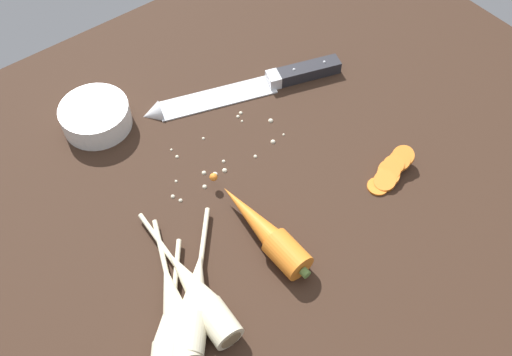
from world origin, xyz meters
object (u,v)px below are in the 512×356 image
object	(u,v)px
whole_carrot	(264,230)
chefs_knife	(241,89)
prep_bowl	(96,116)
parsnip_mid_left	(198,294)
parsnip_mid_right	(175,310)
parsnip_back	(170,330)
parsnip_front	(195,301)
carrot_slice_stack	(391,171)

from	to	relation	value
whole_carrot	chefs_knife	bearing A→B (deg)	59.58
prep_bowl	chefs_knife	bearing A→B (deg)	-20.10
parsnip_mid_left	whole_carrot	bearing A→B (deg)	9.91
chefs_knife	whole_carrot	bearing A→B (deg)	-120.42
parsnip_mid_left	prep_bowl	distance (cm)	35.45
parsnip_mid_right	parsnip_back	distance (cm)	2.60
whole_carrot	prep_bowl	xyz separation A→B (cm)	(-8.17, 33.00, 0.05)
parsnip_front	parsnip_back	xyz separation A→B (cm)	(-4.54, -1.30, 0.00)
chefs_knife	parsnip_mid_left	world-z (taller)	parsnip_mid_left
parsnip_mid_right	parsnip_back	xyz separation A→B (cm)	(-1.88, -1.79, 0.00)
carrot_slice_stack	parsnip_mid_right	bearing A→B (deg)	178.76
parsnip_back	whole_carrot	bearing A→B (deg)	12.54
parsnip_mid_right	parsnip_back	world-z (taller)	same
parsnip_front	parsnip_mid_right	bearing A→B (deg)	169.57
carrot_slice_stack	prep_bowl	xyz separation A→B (cm)	(-30.00, 36.01, 1.06)
parsnip_front	carrot_slice_stack	distance (cm)	35.24
whole_carrot	parsnip_mid_right	world-z (taller)	whole_carrot
parsnip_front	parsnip_back	distance (cm)	4.72
carrot_slice_stack	parsnip_front	bearing A→B (deg)	179.46
prep_bowl	parsnip_mid_left	bearing A→B (deg)	-97.01
parsnip_front	prep_bowl	xyz separation A→B (cm)	(5.23, 35.68, 0.17)
parsnip_mid_left	carrot_slice_stack	xyz separation A→B (cm)	(34.33, -0.83, -0.90)
chefs_knife	parsnip_back	bearing A→B (deg)	-138.50
parsnip_back	prep_bowl	xyz separation A→B (cm)	(9.77, 36.99, 0.17)
chefs_knife	parsnip_mid_left	xyz separation A→B (cm)	(-27.00, -26.88, 1.33)
parsnip_front	prep_bowl	bearing A→B (deg)	81.67
parsnip_front	prep_bowl	world-z (taller)	same
whole_carrot	parsnip_mid_left	bearing A→B (deg)	-170.09
chefs_knife	parsnip_front	xyz separation A→B (cm)	(-27.89, -27.39, 1.33)
chefs_knife	parsnip_mid_right	bearing A→B (deg)	-138.64
parsnip_back	carrot_slice_stack	bearing A→B (deg)	1.40
whole_carrot	parsnip_mid_left	distance (cm)	12.68
parsnip_mid_left	parsnip_back	world-z (taller)	same
parsnip_front	parsnip_back	bearing A→B (deg)	-163.97
chefs_knife	whole_carrot	xyz separation A→B (cm)	(-14.50, -24.70, 1.45)
parsnip_mid_right	prep_bowl	bearing A→B (deg)	77.37
chefs_knife	parsnip_front	bearing A→B (deg)	-135.53
whole_carrot	parsnip_back	size ratio (longest dim) A/B	1.25
chefs_knife	parsnip_mid_right	world-z (taller)	parsnip_mid_right
parsnip_mid_left	parsnip_back	distance (cm)	5.73
parsnip_front	parsnip_mid_left	xyz separation A→B (cm)	(0.90, 0.50, -0.00)
whole_carrot	parsnip_mid_left	size ratio (longest dim) A/B	0.92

